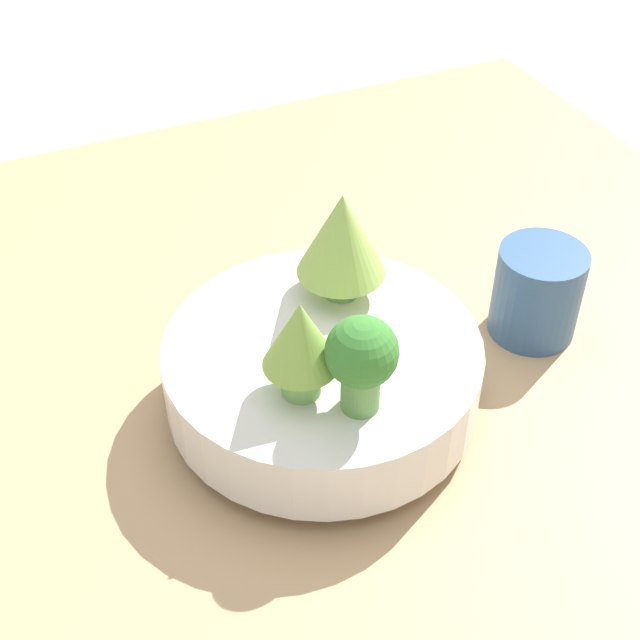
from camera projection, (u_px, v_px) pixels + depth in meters
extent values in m
plane|color=#ADA89E|center=(358.00, 431.00, 0.72)|extent=(6.00, 6.00, 0.00)
cube|color=tan|center=(359.00, 414.00, 0.71)|extent=(0.95, 0.89, 0.04)
cylinder|color=silver|center=(320.00, 398.00, 0.68)|extent=(0.10, 0.10, 0.01)
cylinder|color=silver|center=(320.00, 367.00, 0.66)|extent=(0.23, 0.23, 0.05)
cylinder|color=#609347|center=(341.00, 282.00, 0.68)|extent=(0.03, 0.03, 0.02)
cone|color=#93B751|center=(342.00, 234.00, 0.65)|extent=(0.07, 0.07, 0.07)
cylinder|color=#609347|center=(360.00, 389.00, 0.58)|extent=(0.03, 0.03, 0.03)
sphere|color=#387A2D|center=(362.00, 352.00, 0.56)|extent=(0.05, 0.05, 0.05)
cylinder|color=#7AB256|center=(301.00, 378.00, 0.60)|extent=(0.03, 0.03, 0.03)
cone|color=#84AD47|center=(300.00, 335.00, 0.57)|extent=(0.05, 0.05, 0.05)
cylinder|color=#33567F|center=(537.00, 292.00, 0.73)|extent=(0.07, 0.07, 0.08)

